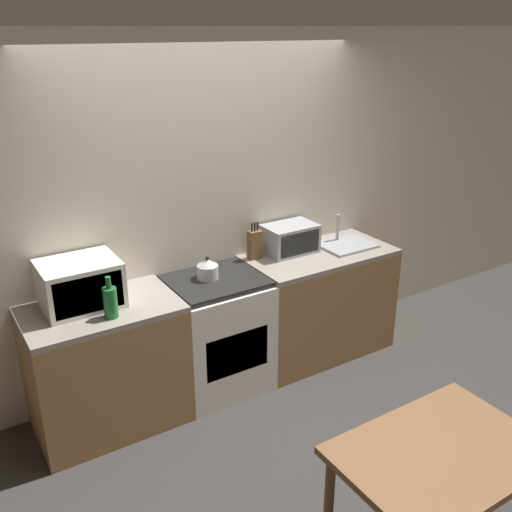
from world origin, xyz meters
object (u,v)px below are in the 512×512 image
at_px(kettle, 208,269).
at_px(microwave, 80,284).
at_px(stove_range, 217,333).
at_px(toaster_oven, 290,239).
at_px(bottle, 110,302).
at_px(dining_table, 439,466).

xyz_separation_m(kettle, microwave, (-0.89, 0.05, 0.08)).
xyz_separation_m(stove_range, kettle, (-0.04, 0.04, 0.53)).
bearing_deg(toaster_oven, bottle, -168.93).
relative_size(microwave, bottle, 1.79).
xyz_separation_m(microwave, toaster_oven, (1.70, 0.06, -0.04)).
distance_m(kettle, toaster_oven, 0.81).
distance_m(kettle, microwave, 0.90).
distance_m(kettle, dining_table, 2.06).
distance_m(microwave, dining_table, 2.38).
distance_m(kettle, bottle, 0.81).
bearing_deg(toaster_oven, dining_table, -106.27).
height_order(kettle, toaster_oven, toaster_oven).
relative_size(kettle, microwave, 0.35).
bearing_deg(kettle, microwave, 176.57).
relative_size(bottle, toaster_oven, 0.66).
bearing_deg(toaster_oven, microwave, -178.13).
relative_size(stove_range, bottle, 3.26).
bearing_deg(dining_table, toaster_oven, 73.73).
xyz_separation_m(microwave, bottle, (0.11, -0.26, -0.05)).
distance_m(stove_range, toaster_oven, 0.96).
height_order(bottle, dining_table, bottle).
bearing_deg(microwave, toaster_oven, 1.87).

